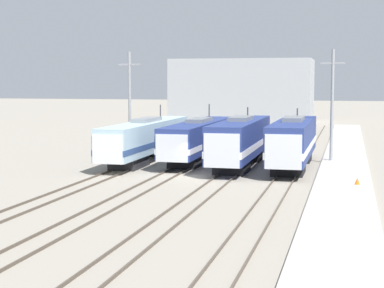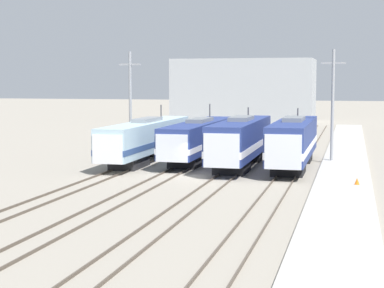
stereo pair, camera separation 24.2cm
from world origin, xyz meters
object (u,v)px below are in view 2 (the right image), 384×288
at_px(locomotive_center_left, 199,139).
at_px(locomotive_far_right, 293,142).
at_px(catenary_tower_right, 333,104).
at_px(locomotive_far_left, 146,139).
at_px(catenary_tower_left, 130,102).
at_px(traffic_cone, 357,181).
at_px(locomotive_center_right, 240,141).

distance_m(locomotive_center_left, locomotive_far_right, 9.65).
xyz_separation_m(locomotive_far_right, catenary_tower_right, (3.10, 3.96, 3.14)).
bearing_deg(locomotive_center_left, locomotive_far_left, -155.16).
height_order(catenary_tower_left, catenary_tower_right, same).
relative_size(catenary_tower_left, catenary_tower_right, 1.00).
bearing_deg(catenary_tower_right, traffic_cone, -80.88).
height_order(locomotive_center_left, locomotive_center_right, locomotive_center_left).
relative_size(catenary_tower_right, traffic_cone, 21.94).
height_order(locomotive_far_right, catenary_tower_right, catenary_tower_right).
height_order(locomotive_center_left, traffic_cone, locomotive_center_left).
height_order(locomotive_far_left, catenary_tower_right, catenary_tower_right).
xyz_separation_m(locomotive_center_left, catenary_tower_left, (-6.96, 0.64, 3.34)).
distance_m(locomotive_far_left, traffic_cone, 21.77).
height_order(locomotive_center_right, catenary_tower_right, catenary_tower_right).
bearing_deg(locomotive_center_right, traffic_cone, -43.50).
xyz_separation_m(locomotive_center_right, catenary_tower_left, (-11.49, 4.19, 3.14)).
relative_size(locomotive_center_right, catenary_tower_right, 1.69).
height_order(locomotive_center_right, traffic_cone, locomotive_center_right).
height_order(catenary_tower_left, traffic_cone, catenary_tower_left).
height_order(locomotive_far_right, traffic_cone, locomotive_far_right).
bearing_deg(traffic_cone, locomotive_center_right, 136.50).
bearing_deg(locomotive_center_right, catenary_tower_right, 28.75).
distance_m(locomotive_center_left, locomotive_center_right, 5.76).
bearing_deg(locomotive_center_right, locomotive_center_left, 141.96).
bearing_deg(locomotive_far_left, locomotive_far_right, -5.12).
relative_size(locomotive_far_left, catenary_tower_right, 1.97).
bearing_deg(catenary_tower_left, traffic_cone, -32.35).
xyz_separation_m(locomotive_far_left, locomotive_far_right, (13.59, -1.22, 0.16)).
height_order(locomotive_center_right, locomotive_far_right, locomotive_center_right).
height_order(locomotive_center_left, locomotive_far_right, locomotive_center_left).
bearing_deg(catenary_tower_left, locomotive_far_right, -13.88).
xyz_separation_m(catenary_tower_left, traffic_cone, (21.29, -13.49, -4.86)).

